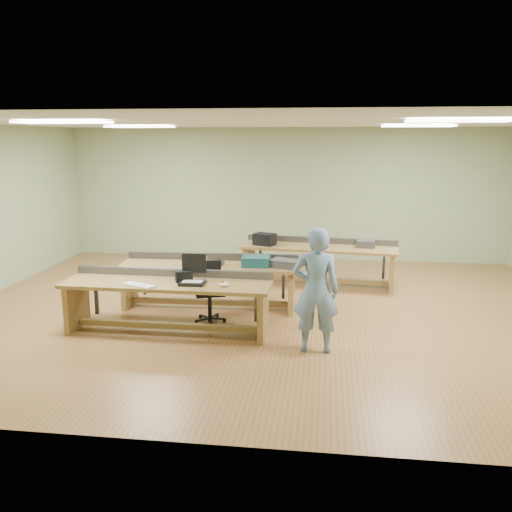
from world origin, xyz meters
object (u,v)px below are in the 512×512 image
person (316,291)px  camera_bag (184,276)px  task_chair (209,300)px  parts_bin_grey (286,264)px  laptop_base (192,283)px  parts_bin_teal (256,261)px  mug (220,262)px  workbench_back (319,256)px  workbench_front (168,294)px  drinks_can (205,260)px  workbench_mid (210,275)px

person → camera_bag: 1.96m
person → task_chair: size_ratio=1.82×
parts_bin_grey → laptop_base: bearing=-135.9°
parts_bin_teal → mug: (-0.57, -0.05, -0.02)m
workbench_back → task_chair: size_ratio=3.28×
workbench_front → person: size_ratio=1.80×
camera_bag → drinks_can: (0.05, 1.14, -0.02)m
parts_bin_grey → drinks_can: bearing=176.5°
task_chair → parts_bin_teal: (0.65, 0.59, 0.49)m
workbench_mid → laptop_base: size_ratio=8.39×
person → task_chair: bearing=-32.4°
laptop_base → camera_bag: 0.21m
parts_bin_teal → drinks_can: bearing=177.1°
mug → parts_bin_teal: bearing=4.6°
workbench_front → laptop_base: bearing=-13.8°
parts_bin_grey → mug: 1.05m
workbench_front → parts_bin_grey: size_ratio=6.58×
parts_bin_teal → parts_bin_grey: (0.48, -0.04, -0.02)m
person → workbench_back: bearing=-90.4°
workbench_front → workbench_mid: (0.36, 1.19, -0.00)m
camera_bag → parts_bin_grey: 1.74m
drinks_can → mug: bearing=-18.0°
task_chair → parts_bin_teal: size_ratio=2.08×
camera_bag → parts_bin_grey: size_ratio=0.52×
parts_bin_grey → mug: parts_bin_grey is taller
workbench_back → mug: bearing=-124.1°
parts_bin_grey → drinks_can: (-1.32, 0.08, 0.00)m
workbench_back → task_chair: bearing=-118.1°
camera_bag → task_chair: bearing=39.5°
parts_bin_teal → mug: bearing=-175.4°
workbench_mid → mug: workbench_mid is taller
workbench_back → camera_bag: camera_bag is taller
workbench_mid → parts_bin_grey: 1.29m
workbench_mid → mug: size_ratio=21.75×
task_chair → camera_bag: bearing=-135.1°
laptop_base → camera_bag: (-0.15, 0.13, 0.06)m
workbench_mid → workbench_back: 2.46m
task_chair → parts_bin_grey: 1.34m
laptop_base → parts_bin_teal: bearing=57.0°
parts_bin_teal → parts_bin_grey: bearing=-4.4°
workbench_back → person: person is taller
task_chair → parts_bin_grey: bearing=7.7°
workbench_mid → drinks_can: (-0.07, -0.02, 0.26)m
camera_bag → task_chair: 0.75m
workbench_mid → laptop_base: bearing=-90.1°
person → parts_bin_teal: person is taller
workbench_front → person: 2.20m
laptop_base → drinks_can: 1.27m
workbench_mid → task_chair: size_ratio=3.19×
workbench_mid → person: bearing=-45.0°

